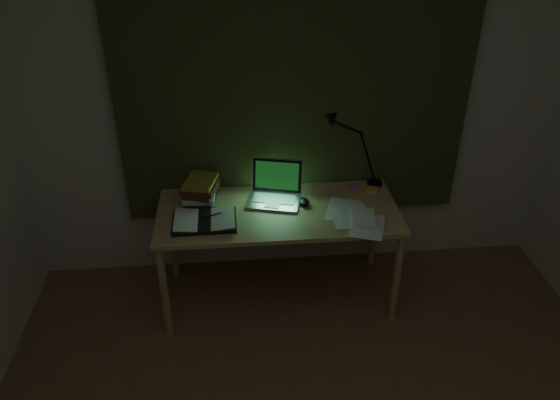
# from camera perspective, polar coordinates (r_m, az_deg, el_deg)

# --- Properties ---
(wall_back) EXTENTS (3.50, 0.00, 2.50)m
(wall_back) POSITION_cam_1_polar(r_m,az_deg,el_deg) (3.46, 1.49, 10.72)
(wall_back) COLOR beige
(wall_back) RESTS_ON ground
(curtain) EXTENTS (2.20, 0.06, 2.00)m
(curtain) POSITION_cam_1_polar(r_m,az_deg,el_deg) (3.36, 1.61, 13.68)
(curtain) COLOR #2E341A
(curtain) RESTS_ON wall_back
(desk) EXTENTS (1.48, 0.65, 0.68)m
(desk) POSITION_cam_1_polar(r_m,az_deg,el_deg) (3.53, -0.18, -5.71)
(desk) COLOR tan
(desk) RESTS_ON floor
(laptop) EXTENTS (0.40, 0.43, 0.23)m
(laptop) POSITION_cam_1_polar(r_m,az_deg,el_deg) (3.36, -0.68, 1.43)
(laptop) COLOR silver
(laptop) RESTS_ON desk
(open_textbook) EXTENTS (0.38, 0.27, 0.03)m
(open_textbook) POSITION_cam_1_polar(r_m,az_deg,el_deg) (3.25, -7.89, -2.12)
(open_textbook) COLOR white
(open_textbook) RESTS_ON desk
(book_stack) EXTENTS (0.24, 0.27, 0.15)m
(book_stack) POSITION_cam_1_polar(r_m,az_deg,el_deg) (3.44, -8.29, 1.12)
(book_stack) COLOR white
(book_stack) RESTS_ON desk
(loose_papers) EXTENTS (0.36, 0.38, 0.02)m
(loose_papers) POSITION_cam_1_polar(r_m,az_deg,el_deg) (3.30, 7.82, -1.68)
(loose_papers) COLOR white
(loose_papers) RESTS_ON desk
(mouse) EXTENTS (0.06, 0.10, 0.04)m
(mouse) POSITION_cam_1_polar(r_m,az_deg,el_deg) (3.39, 2.54, -0.23)
(mouse) COLOR black
(mouse) RESTS_ON desk
(sticky_yellow) EXTENTS (0.09, 0.09, 0.02)m
(sticky_yellow) POSITION_cam_1_polar(r_m,az_deg,el_deg) (3.59, 9.60, 1.08)
(sticky_yellow) COLOR yellow
(sticky_yellow) RESTS_ON desk
(sticky_pink) EXTENTS (0.07, 0.07, 0.01)m
(sticky_pink) POSITION_cam_1_polar(r_m,az_deg,el_deg) (3.61, 7.68, 1.34)
(sticky_pink) COLOR #E85AA6
(sticky_pink) RESTS_ON desk
(desk_lamp) EXTENTS (0.42, 0.36, 0.54)m
(desk_lamp) POSITION_cam_1_polar(r_m,az_deg,el_deg) (3.55, 10.25, 5.40)
(desk_lamp) COLOR black
(desk_lamp) RESTS_ON desk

